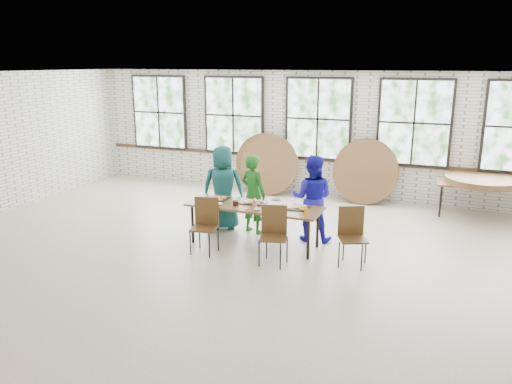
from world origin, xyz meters
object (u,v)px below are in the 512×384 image
(chair_near_left, at_px, (205,220))
(storage_table, at_px, (482,186))
(dining_table, at_px, (254,208))
(chair_near_right, at_px, (274,230))

(chair_near_left, distance_m, storage_table, 5.91)
(storage_table, bearing_deg, chair_near_left, -144.31)
(dining_table, bearing_deg, chair_near_left, -137.69)
(chair_near_left, height_order, chair_near_right, same)
(dining_table, xyz_separation_m, chair_near_left, (-0.67, -0.59, -0.13))
(storage_table, bearing_deg, chair_near_right, -134.76)
(dining_table, distance_m, storage_table, 5.02)
(dining_table, xyz_separation_m, storage_table, (3.82, 3.27, -0.00))
(dining_table, relative_size, storage_table, 1.30)
(chair_near_right, height_order, storage_table, chair_near_right)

